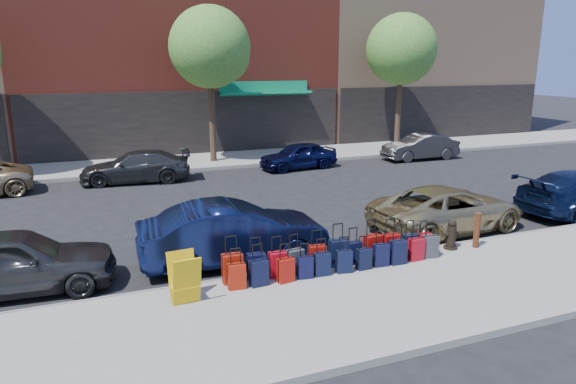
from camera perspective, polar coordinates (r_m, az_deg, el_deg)
name	(u,v)px	position (r m, az deg, el deg)	size (l,w,h in m)	color
ground	(269,217)	(16.48, -2.16, -2.84)	(120.00, 120.00, 0.00)	black
sidewalk_near	(374,300)	(10.95, 9.50, -11.73)	(60.00, 4.00, 0.15)	gray
sidewalk_far	(202,161)	(25.85, -9.58, 3.41)	(60.00, 4.00, 0.15)	gray
curb_near	(330,265)	(12.56, 4.73, -8.08)	(60.00, 0.08, 0.15)	gray
curb_far	(211,169)	(23.92, -8.55, 2.58)	(60.00, 0.08, 0.15)	gray
building_right	(396,2)	(39.33, 11.94, 19.97)	(15.00, 12.12, 18.00)	tan
tree_center	(213,50)	(25.07, -8.36, 15.39)	(3.80, 3.80, 7.27)	black
tree_right	(404,51)	(29.36, 12.73, 15.01)	(3.80, 3.80, 7.27)	black
suitcase_front_0	(233,268)	(11.34, -6.18, -8.43)	(0.44, 0.25, 1.05)	maroon
suitcase_front_1	(256,266)	(11.48, -3.54, -8.23)	(0.41, 0.25, 0.96)	black
suitcase_front_2	(278,264)	(11.58, -1.17, -8.04)	(0.39, 0.22, 0.94)	#AD0B18
suitcase_front_3	(295,261)	(11.75, 0.79, -7.72)	(0.41, 0.27, 0.92)	#39393E
suitcase_front_4	(317,258)	(11.95, 3.25, -7.30)	(0.42, 0.27, 0.96)	maroon
suitcase_front_5	(338,253)	(12.20, 5.62, -6.76)	(0.45, 0.27, 1.04)	black
suitcase_front_6	(354,253)	(12.37, 7.30, -6.72)	(0.38, 0.21, 0.90)	black
suitcase_front_7	(372,248)	(12.63, 9.32, -6.14)	(0.45, 0.27, 1.04)	#910C09
suitcase_front_8	(391,246)	(12.86, 11.33, -5.93)	(0.41, 0.23, 1.00)	#910909
suitcase_front_9	(410,245)	(13.11, 13.42, -5.77)	(0.38, 0.22, 0.92)	black
suitcase_front_10	(424,243)	(13.37, 14.88, -5.54)	(0.37, 0.22, 0.86)	#9C0A12
suitcase_back_0	(237,276)	(11.07, -5.73, -9.29)	(0.39, 0.25, 0.89)	maroon
suitcase_back_1	(259,273)	(11.17, -3.25, -8.96)	(0.41, 0.26, 0.92)	black
suitcase_back_2	(286,270)	(11.33, -0.27, -8.68)	(0.39, 0.27, 0.87)	#9D130A
suitcase_back_3	(305,267)	(11.54, 1.91, -8.37)	(0.36, 0.23, 0.80)	black
suitcase_back_4	(322,264)	(11.69, 3.79, -7.99)	(0.37, 0.23, 0.86)	black
suitcase_back_5	(344,261)	(11.89, 6.24, -7.66)	(0.39, 0.27, 0.85)	black
suitcase_back_6	(364,259)	(12.13, 8.42, -7.36)	(0.34, 0.20, 0.81)	black
suitcase_back_7	(381,255)	(12.38, 10.27, -6.90)	(0.38, 0.24, 0.87)	black
suitcase_back_8	(398,252)	(12.57, 12.11, -6.54)	(0.40, 0.24, 0.94)	black
suitcase_back_9	(416,249)	(12.90, 14.05, -6.19)	(0.38, 0.22, 0.88)	maroon
suitcase_back_10	(430,246)	(13.17, 15.51, -5.85)	(0.39, 0.25, 0.90)	#35353A
fire_hydrant	(451,235)	(13.90, 17.69, -4.58)	(0.40, 0.36, 0.79)	black
bollard	(477,230)	(14.16, 20.25, -3.96)	(0.17, 0.17, 0.93)	#38190C
display_rack	(185,279)	(10.55, -11.42, -9.44)	(0.61, 0.66, 1.00)	gold
car_near_0	(13,262)	(12.48, -28.21, -6.84)	(1.67, 4.15, 1.41)	#313133
car_near_1	(234,233)	(12.69, -6.01, -4.57)	(1.61, 4.61, 1.52)	#0D163C
car_near_2	(448,209)	(15.75, 17.31, -1.79)	(2.20, 4.78, 1.33)	tan
car_far_1	(136,167)	(22.15, -16.57, 2.71)	(1.80, 4.42, 1.28)	#303032
car_far_2	(298,156)	(23.89, 1.15, 4.06)	(1.47, 3.66, 1.25)	#0B0E34
car_far_3	(420,147)	(27.10, 14.47, 4.88)	(1.37, 3.93, 1.30)	#343436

